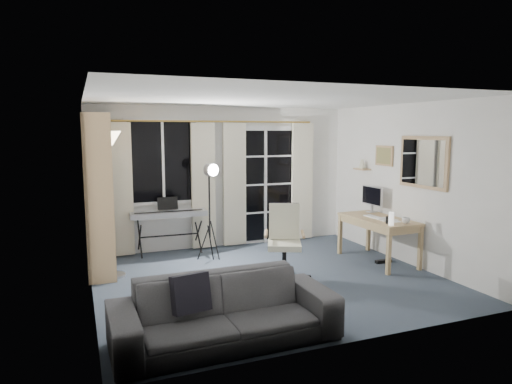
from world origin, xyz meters
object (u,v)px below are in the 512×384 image
office_chair (284,235)px  monitor (372,196)px  mug (406,220)px  torchiere_lamp (110,160)px  sofa (225,300)px  studio_light (211,181)px  desk (378,223)px  keyboard_piano (169,215)px  bookshelf (96,199)px

office_chair → monitor: (1.85, 0.60, 0.35)m
office_chair → mug: bearing=12.7°
torchiere_lamp → sofa: (0.82, -2.43, -1.19)m
studio_light → office_chair: 1.50m
torchiere_lamp → desk: (3.82, -0.71, -1.01)m
office_chair → desk: office_chair is taller
keyboard_piano → sofa: size_ratio=0.57×
studio_light → desk: 2.63m
mug → sofa: sofa is taller
monitor → desk: bearing=-115.4°
sofa → mug: bearing=20.9°
sofa → studio_light: bearing=75.9°
mug → keyboard_piano: bearing=146.0°
studio_light → mug: size_ratio=13.79×
bookshelf → torchiere_lamp: (0.19, -0.24, 0.55)m
bookshelf → torchiere_lamp: bearing=-49.4°
keyboard_piano → desk: keyboard_piano is taller
torchiere_lamp → office_chair: torchiere_lamp is taller
bookshelf → desk: size_ratio=1.72×
mug → sofa: (-3.10, -1.22, -0.32)m
desk → bookshelf: bearing=164.9°
torchiere_lamp → monitor: bearing=-3.7°
bookshelf → torchiere_lamp: 0.63m
studio_light → desk: studio_light is taller
bookshelf → monitor: bearing=-4.8°
mug → desk: bearing=101.3°
studio_light → mug: studio_light is taller
torchiere_lamp → studio_light: (1.47, 0.29, -0.37)m
keyboard_piano → sofa: bearing=-89.9°
mug → monitor: bearing=84.2°
mug → sofa: size_ratio=0.05×
studio_light → bookshelf: bearing=160.1°
torchiere_lamp → desk: torchiere_lamp is taller
desk → monitor: size_ratio=2.63×
sofa → keyboard_piano: bearing=87.6°
bookshelf → desk: bearing=-11.3°
studio_light → office_chair: studio_light is taller
bookshelf → keyboard_piano: (1.11, 0.57, -0.39)m
studio_light → desk: bearing=-45.0°
studio_light → office_chair: (0.70, -1.16, -0.64)m
keyboard_piano → bookshelf: bearing=-150.7°
studio_light → sofa: 2.92m
mug → bookshelf: bearing=160.6°
studio_light → sofa: studio_light is taller
keyboard_piano → sofa: (-0.10, -3.25, -0.25)m
mug → sofa: 3.35m
desk → torchiere_lamp: bearing=167.7°
torchiere_lamp → mug: bearing=-17.2°
torchiere_lamp → mug: torchiere_lamp is taller
keyboard_piano → sofa: 3.26m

